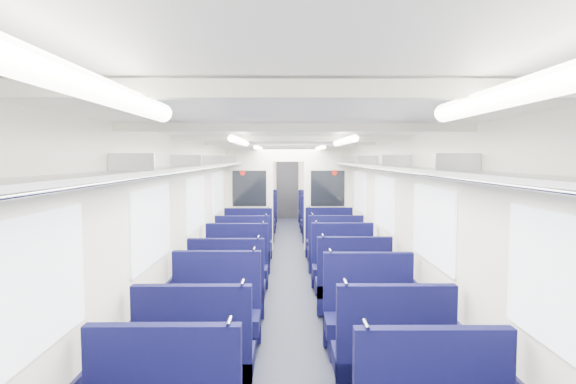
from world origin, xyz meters
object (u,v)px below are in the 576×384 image
object	(u,v)px
seat_9	(391,364)
seat_13	(353,289)
bulkhead	(289,196)
seat_26	(262,213)
end_door	(287,189)
seat_23	(318,222)
seat_8	(196,365)
seat_12	(228,291)
seat_25	(316,217)
seat_19	(329,243)
seat_15	(343,270)
seat_14	(236,271)
seat_21	(322,229)
seat_10	(216,319)
seat_20	(255,229)
seat_17	(335,254)
seat_18	(248,244)
seat_22	(258,222)
seat_24	(260,217)
seat_11	(370,322)
seat_16	(243,255)
seat_27	(314,213)

from	to	relation	value
seat_9	seat_13	world-z (taller)	same
bulkhead	seat_26	distance (m)	4.60
end_door	bulkhead	bearing A→B (deg)	-90.00
seat_13	seat_23	bearing A→B (deg)	90.00
seat_8	seat_12	distance (m)	2.23
seat_12	seat_25	bearing A→B (deg)	78.18
seat_19	bulkhead	bearing A→B (deg)	128.91
seat_15	seat_23	distance (m)	5.56
seat_12	seat_26	distance (m)	8.99
seat_14	seat_21	xyz separation A→B (m)	(1.66, 4.35, 0.00)
seat_10	seat_20	distance (m)	6.64
seat_21	seat_25	xyz separation A→B (m)	(0.00, 2.45, 0.00)
seat_8	seat_26	xyz separation A→B (m)	(0.00, 11.23, 0.00)
seat_8	seat_14	size ratio (longest dim) A/B	1.00
seat_17	seat_18	xyz separation A→B (m)	(-1.66, 0.99, 0.00)
seat_10	seat_22	distance (m)	7.88
seat_24	seat_22	bearing A→B (deg)	-90.00
seat_15	seat_25	world-z (taller)	same
end_door	seat_26	distance (m)	1.72
bulkhead	seat_12	xyz separation A→B (m)	(-0.83, -4.56, -0.90)
seat_22	seat_26	bearing A→B (deg)	90.00
seat_14	seat_21	distance (m)	4.65
seat_10	seat_11	distance (m)	1.66
seat_8	seat_17	size ratio (longest dim) A/B	1.00
seat_13	seat_23	xyz separation A→B (m)	(0.00, 6.64, 0.00)
seat_10	seat_15	bearing A→B (deg)	53.90
seat_12	seat_23	distance (m)	6.96
seat_26	seat_16	bearing A→B (deg)	-90.00
seat_9	seat_19	bearing A→B (deg)	90.00
seat_16	seat_8	bearing A→B (deg)	-90.00
seat_10	seat_18	world-z (taller)	same
seat_17	seat_26	xyz separation A→B (m)	(-1.66, 6.56, 0.00)
seat_9	seat_21	world-z (taller)	same
seat_17	bulkhead	bearing A→B (deg)	111.27
seat_12	seat_27	size ratio (longest dim) A/B	1.00
seat_23	seat_17	bearing A→B (deg)	-90.00
seat_13	seat_25	bearing A→B (deg)	90.00
seat_19	seat_21	xyz separation A→B (m)	(0.00, 1.95, 0.00)
seat_10	seat_25	xyz separation A→B (m)	(1.66, 9.01, 0.00)
seat_16	seat_26	xyz separation A→B (m)	(0.00, 6.60, 0.00)
seat_16	seat_17	bearing A→B (deg)	1.28
seat_10	seat_14	size ratio (longest dim) A/B	1.00
seat_8	seat_11	world-z (taller)	same
seat_11	seat_22	xyz separation A→B (m)	(-1.66, 7.97, 0.00)
seat_26	seat_19	bearing A→B (deg)	-73.09
seat_14	seat_27	world-z (taller)	same
seat_10	seat_20	size ratio (longest dim) A/B	1.00
seat_11	seat_22	size ratio (longest dim) A/B	1.00
seat_11	seat_16	bearing A→B (deg)	114.94
seat_23	seat_27	xyz separation A→B (m)	(0.00, 2.13, 0.00)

